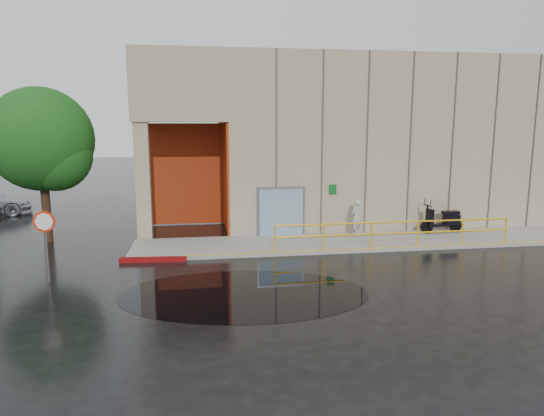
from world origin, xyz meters
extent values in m
plane|color=black|center=(0.00, 0.00, 0.00)|extent=(120.00, 120.00, 0.00)
cube|color=gray|center=(4.00, 4.50, 0.07)|extent=(20.00, 3.00, 0.15)
cube|color=tan|center=(6.00, 11.00, 4.00)|extent=(16.00, 10.00, 8.00)
cube|color=tan|center=(-4.00, 11.00, 6.50)|extent=(4.00, 10.00, 3.00)
cube|color=tan|center=(-5.60, 6.40, 2.50)|extent=(0.60, 0.60, 5.00)
cube|color=#AF3410|center=(-4.00, 9.50, 2.50)|extent=(3.80, 0.15, 4.90)
cube|color=#AF3410|center=(-2.05, 7.75, 2.50)|extent=(0.10, 3.50, 4.90)
cube|color=#809BAF|center=(0.20, 5.88, 1.15)|extent=(1.90, 0.10, 2.00)
cube|color=slate|center=(0.20, 5.96, 1.15)|extent=(2.10, 0.06, 2.20)
cube|color=#0C561C|center=(2.50, 5.94, 2.10)|extent=(0.32, 0.04, 0.42)
cylinder|color=#FFB80D|center=(4.25, 3.15, 1.15)|extent=(9.50, 0.06, 0.06)
cylinder|color=#FFB80D|center=(4.25, 3.15, 0.70)|extent=(9.50, 0.06, 0.06)
imported|color=#A8A8AD|center=(3.38, 5.26, 0.93)|extent=(0.68, 0.65, 1.57)
cylinder|color=black|center=(6.63, 5.24, 0.43)|extent=(0.58, 0.16, 0.57)
cylinder|color=black|center=(8.05, 5.34, 0.43)|extent=(0.58, 0.16, 0.57)
cylinder|color=slate|center=(-8.04, 1.14, 1.00)|extent=(0.06, 0.06, 2.00)
cylinder|color=red|center=(-8.04, 1.11, 1.96)|extent=(0.69, 0.07, 0.69)
cylinder|color=white|center=(-8.04, 1.09, 1.96)|extent=(0.55, 0.03, 0.55)
cube|color=maroon|center=(-5.00, 2.96, 0.09)|extent=(2.41, 0.39, 0.18)
cube|color=black|center=(-2.07, -0.86, 0.00)|extent=(7.80, 5.30, 0.01)
cylinder|color=black|center=(-9.65, 6.78, 1.52)|extent=(0.36, 0.36, 3.04)
sphere|color=#1E4F16|center=(-9.65, 6.78, 4.31)|extent=(4.23, 4.23, 4.23)
sphere|color=#1E4F16|center=(-9.08, 6.57, 3.67)|extent=(2.96, 2.96, 2.96)
camera|label=1|loc=(-3.28, -14.41, 4.95)|focal=32.00mm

